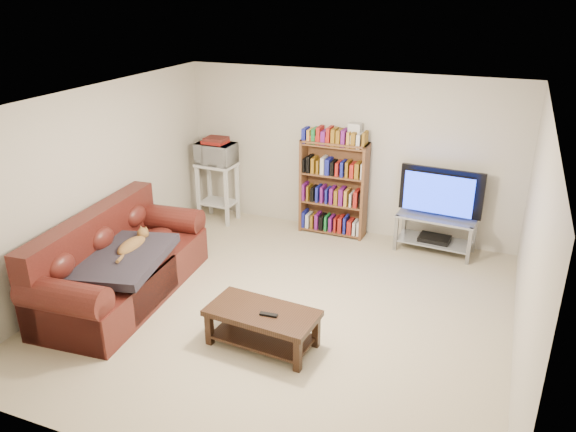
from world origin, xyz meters
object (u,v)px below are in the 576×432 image
at_px(sofa, 118,268).
at_px(coffee_table, 262,321).
at_px(tv_stand, 436,228).
at_px(bookshelf, 334,187).

relative_size(sofa, coffee_table, 2.10).
xyz_separation_m(tv_stand, bookshelf, (-1.53, 0.08, 0.37)).
distance_m(sofa, coffee_table, 2.06).
height_order(coffee_table, bookshelf, bookshelf).
distance_m(coffee_table, tv_stand, 3.23).
relative_size(coffee_table, tv_stand, 1.07).
bearing_deg(sofa, bookshelf, 51.39).
bearing_deg(coffee_table, bookshelf, 98.22).
height_order(tv_stand, bookshelf, bookshelf).
distance_m(sofa, tv_stand, 4.27).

